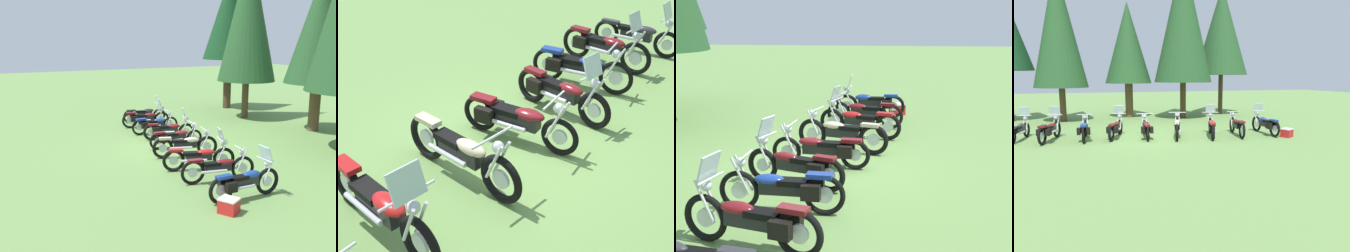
{
  "view_description": "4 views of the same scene",
  "coord_description": "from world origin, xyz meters",
  "views": [
    {
      "loc": [
        13.37,
        -7.14,
        4.18
      ],
      "look_at": [
        -0.97,
        0.18,
        0.69
      ],
      "focal_mm": 43.15,
      "sensor_mm": 36.0,
      "label": 1
    },
    {
      "loc": [
        6.08,
        2.83,
        4.3
      ],
      "look_at": [
        0.76,
        0.28,
        0.81
      ],
      "focal_mm": 49.38,
      "sensor_mm": 36.0,
      "label": 2
    },
    {
      "loc": [
        -10.33,
        -1.46,
        3.36
      ],
      "look_at": [
        0.98,
        -0.32,
        0.7
      ],
      "focal_mm": 52.23,
      "sensor_mm": 36.0,
      "label": 3
    },
    {
      "loc": [
        -2.43,
        -12.78,
        2.61
      ],
      "look_at": [
        1.39,
        -0.41,
        0.51
      ],
      "focal_mm": 32.51,
      "sensor_mm": 36.0,
      "label": 4
    }
  ],
  "objects": [
    {
      "name": "motorcycle_2",
      "position": [
        -2.64,
        0.35,
        0.45
      ],
      "size": [
        0.63,
        2.22,
        1.01
      ],
      "rotation": [
        0.0,
        0.0,
        1.52
      ],
      "color": "black",
      "rests_on": "ground_plane"
    },
    {
      "name": "motorcycle_0",
      "position": [
        -5.2,
        1.03,
        0.45
      ],
      "size": [
        0.62,
        2.21,
        1.34
      ],
      "rotation": [
        0.0,
        0.0,
        1.41
      ],
      "color": "black",
      "rests_on": "ground_plane"
    },
    {
      "name": "motorcycle_6",
      "position": [
        2.71,
        -0.54,
        0.47
      ],
      "size": [
        1.01,
        2.3,
        1.38
      ],
      "rotation": [
        0.0,
        0.0,
        1.25
      ],
      "color": "black",
      "rests_on": "ground_plane"
    },
    {
      "name": "motorcycle_3",
      "position": [
        -1.36,
        0.4,
        0.45
      ],
      "size": [
        0.94,
        2.1,
        1.36
      ],
      "rotation": [
        0.0,
        0.0,
        1.24
      ],
      "color": "black",
      "rests_on": "ground_plane"
    },
    {
      "name": "motorcycle_4",
      "position": [
        -0.1,
        0.05,
        0.44
      ],
      "size": [
        0.74,
        2.22,
        0.99
      ],
      "rotation": [
        0.0,
        0.0,
        1.48
      ],
      "color": "black",
      "rests_on": "ground_plane"
    },
    {
      "name": "ground_plane",
      "position": [
        0.0,
        0.0,
        0.0
      ],
      "size": [
        80.0,
        80.0,
        0.0
      ],
      "primitive_type": "plane",
      "color": "#6B934C"
    },
    {
      "name": "motorcycle_1",
      "position": [
        -4.0,
        0.51,
        0.48
      ],
      "size": [
        0.9,
        2.24,
        1.38
      ],
      "rotation": [
        0.0,
        0.0,
        1.31
      ],
      "color": "black",
      "rests_on": "ground_plane"
    },
    {
      "name": "motorcycle_5",
      "position": [
        1.23,
        -0.23,
        0.47
      ],
      "size": [
        0.97,
        2.32,
        1.03
      ],
      "rotation": [
        0.0,
        0.0,
        1.28
      ],
      "color": "black",
      "rests_on": "ground_plane"
    }
  ]
}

